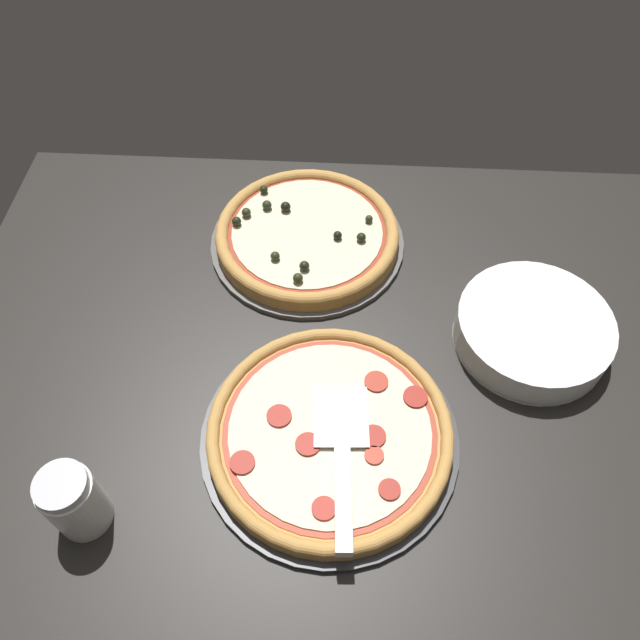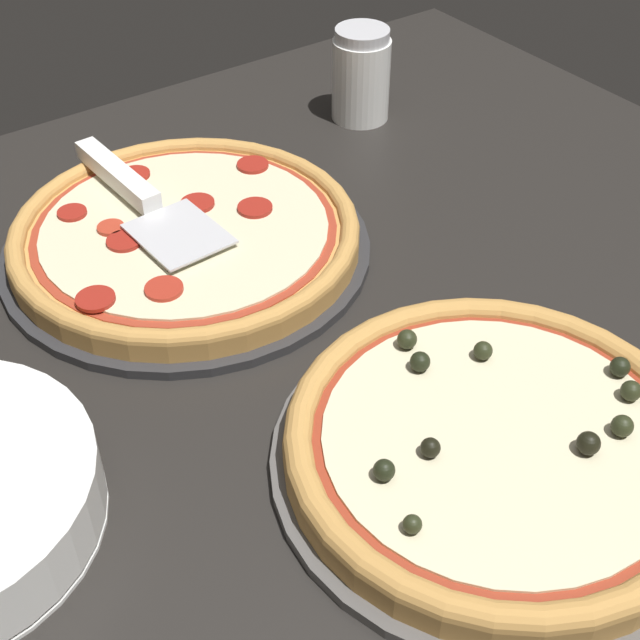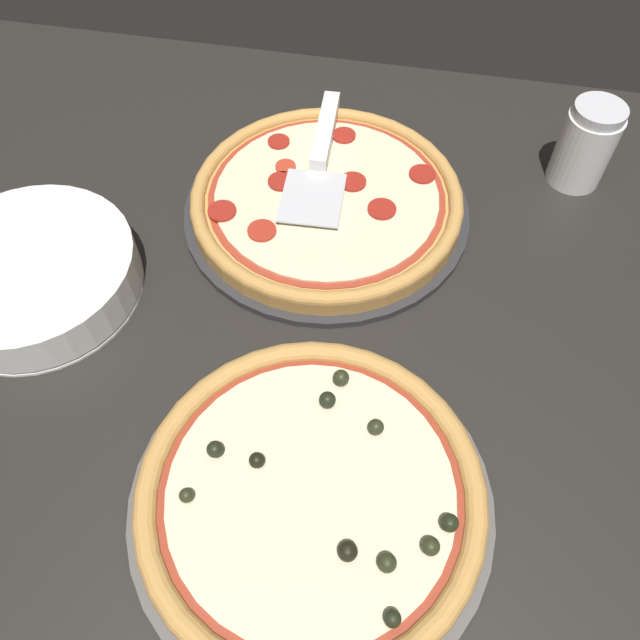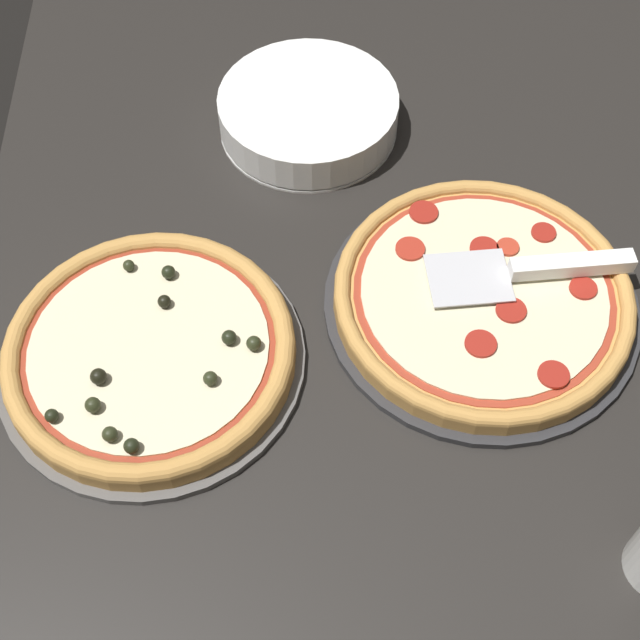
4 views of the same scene
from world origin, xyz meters
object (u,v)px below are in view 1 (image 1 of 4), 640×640
(pizza_front, at_px, (333,432))
(parmesan_shaker, at_px, (78,501))
(serving_spatula, at_px, (346,478))
(plate_stack, at_px, (535,330))
(pizza_back, at_px, (310,234))

(pizza_front, distance_m, parmesan_shaker, 0.35)
(parmesan_shaker, bearing_deg, serving_spatula, 8.90)
(parmesan_shaker, bearing_deg, plate_stack, 27.05)
(pizza_front, xyz_separation_m, serving_spatula, (0.02, -0.08, 0.02))
(serving_spatula, height_order, parmesan_shaker, parmesan_shaker)
(serving_spatula, xyz_separation_m, plate_stack, (0.30, 0.27, -0.02))
(pizza_front, height_order, parmesan_shaker, parmesan_shaker)
(pizza_front, distance_m, pizza_back, 0.39)
(plate_stack, bearing_deg, serving_spatula, -137.28)
(pizza_front, height_order, pizza_back, pizza_back)
(parmesan_shaker, bearing_deg, pizza_back, 63.09)
(serving_spatula, xyz_separation_m, parmesan_shaker, (-0.34, -0.05, 0.01))
(serving_spatula, height_order, plate_stack, serving_spatula)
(plate_stack, bearing_deg, pizza_front, -148.32)
(pizza_front, relative_size, pizza_back, 1.07)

